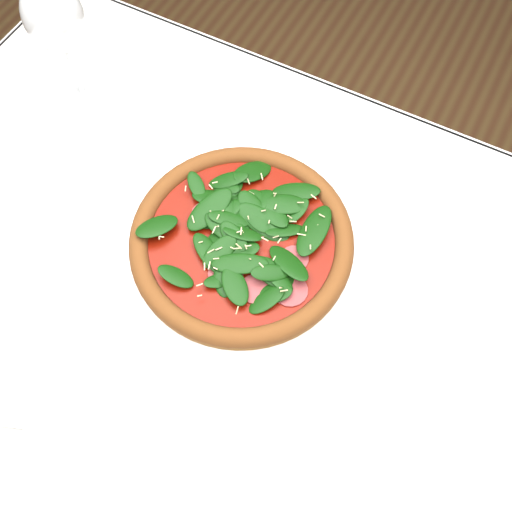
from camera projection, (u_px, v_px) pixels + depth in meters
The scene contains 5 objects.
ground at pixel (248, 403), 1.47m from camera, with size 6.00×6.00×0.00m, color brown.
dining_table at pixel (242, 313), 0.89m from camera, with size 1.21×0.81×0.75m.
plate at pixel (242, 246), 0.82m from camera, with size 0.37×0.37×0.02m.
pizza at pixel (241, 239), 0.80m from camera, with size 0.34×0.34×0.04m.
wine_glass at pixel (54, 19), 0.82m from camera, with size 0.09×0.09×0.21m.
Camera 1 is at (0.17, -0.27, 1.48)m, focal length 40.00 mm.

